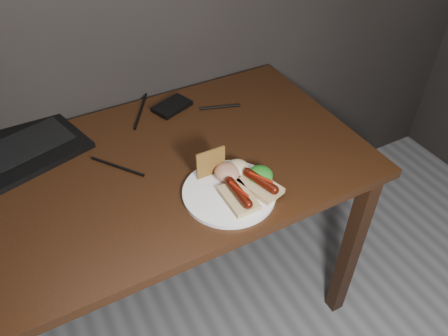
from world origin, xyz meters
TOP-DOWN VIEW (x-y plane):
  - desk at (0.00, 1.38)m, footprint 1.40×0.70m
  - laptop at (-0.27, 1.69)m, footprint 0.43×0.44m
  - hard_drive at (0.24, 1.63)m, footprint 0.14×0.12m
  - desk_cables at (0.01, 1.52)m, footprint 0.85×0.43m
  - plate at (0.22, 1.18)m, footprint 0.30×0.30m
  - bread_sausage_center at (0.22, 1.14)m, footprint 0.07×0.12m
  - bread_sausage_right at (0.29, 1.15)m, footprint 0.10×0.13m
  - crispbread at (0.20, 1.26)m, footprint 0.09×0.01m
  - salad_greens at (0.31, 1.18)m, footprint 0.07×0.07m
  - salsa_mound at (0.24, 1.23)m, footprint 0.07×0.07m
  - coleslaw_mound at (0.27, 1.23)m, footprint 0.06×0.06m

SIDE VIEW (x-z plane):
  - desk at x=0.00m, z-range 0.29..1.04m
  - desk_cables at x=0.01m, z-range 0.75..0.76m
  - plate at x=0.22m, z-range 0.75..0.76m
  - hard_drive at x=0.24m, z-range 0.75..0.77m
  - bread_sausage_center at x=0.22m, z-range 0.76..0.80m
  - bread_sausage_right at x=0.29m, z-range 0.76..0.80m
  - coleslaw_mound at x=0.27m, z-range 0.76..0.80m
  - salad_greens at x=0.31m, z-range 0.76..0.80m
  - salsa_mound at x=0.24m, z-range 0.76..0.80m
  - laptop at x=-0.27m, z-range 0.68..0.92m
  - crispbread at x=0.20m, z-range 0.76..0.85m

